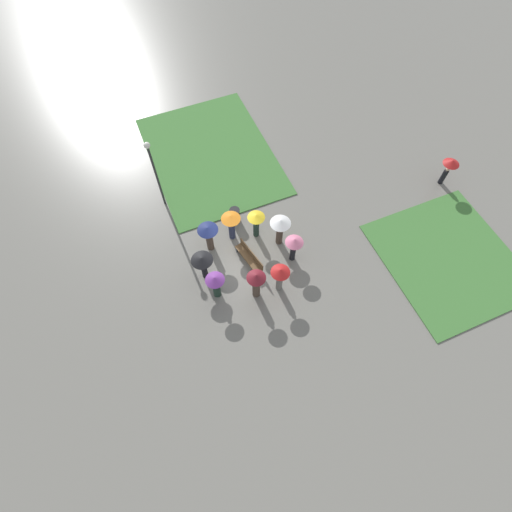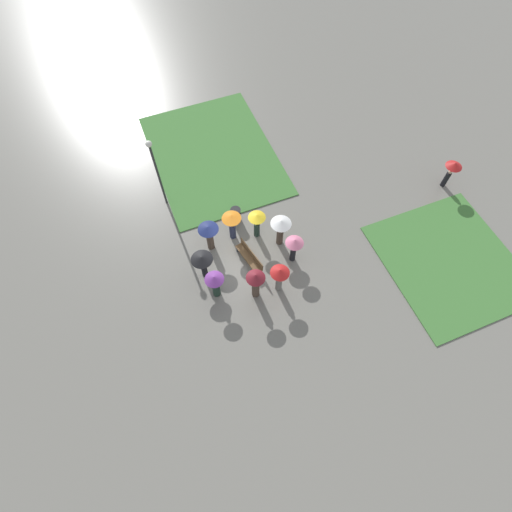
# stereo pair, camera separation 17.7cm
# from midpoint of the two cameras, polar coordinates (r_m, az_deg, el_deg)

# --- Properties ---
(ground_plane) EXTENTS (90.00, 90.00, 0.00)m
(ground_plane) POSITION_cam_midpoint_polar(r_m,az_deg,el_deg) (20.83, -2.52, -0.16)
(ground_plane) COLOR slate
(lawn_patch_near) EXTENTS (9.58, 7.10, 0.06)m
(lawn_patch_near) POSITION_cam_midpoint_polar(r_m,az_deg,el_deg) (25.38, -6.61, 14.13)
(lawn_patch_near) COLOR #427A38
(lawn_patch_near) RESTS_ON ground_plane
(lawn_patch_far) EXTENTS (7.12, 6.55, 0.06)m
(lawn_patch_far) POSITION_cam_midpoint_polar(r_m,az_deg,el_deg) (23.00, 25.63, -0.33)
(lawn_patch_far) COLOR #427A38
(lawn_patch_far) RESTS_ON ground_plane
(park_bench) EXTENTS (2.01, 0.82, 0.90)m
(park_bench) POSITION_cam_midpoint_polar(r_m,az_deg,el_deg) (20.27, -1.13, -0.14)
(park_bench) COLOR brown
(park_bench) RESTS_ON ground_plane
(lamp_post) EXTENTS (0.32, 0.32, 4.59)m
(lamp_post) POSITION_cam_midpoint_polar(r_m,az_deg,el_deg) (21.20, -14.62, 12.13)
(lamp_post) COLOR #2D2D30
(lamp_post) RESTS_ON ground_plane
(trash_bin) EXTENTS (0.57, 0.57, 0.88)m
(trash_bin) POSITION_cam_midpoint_polar(r_m,az_deg,el_deg) (21.79, -3.28, 5.87)
(trash_bin) COLOR #232326
(trash_bin) RESTS_ON ground_plane
(crowd_person_yellow) EXTENTS (0.91, 0.91, 1.78)m
(crowd_person_yellow) POSITION_cam_midpoint_polar(r_m,az_deg,el_deg) (20.54, -0.22, 4.97)
(crowd_person_yellow) COLOR #1E3328
(crowd_person_yellow) RESTS_ON ground_plane
(crowd_person_maroon) EXTENTS (0.91, 0.91, 2.02)m
(crowd_person_maroon) POSITION_cam_midpoint_polar(r_m,az_deg,el_deg) (18.63, -0.24, -3.72)
(crowd_person_maroon) COLOR #47382D
(crowd_person_maroon) RESTS_ON ground_plane
(crowd_person_orange) EXTENTS (1.00, 1.00, 1.91)m
(crowd_person_orange) POSITION_cam_midpoint_polar(r_m,az_deg,el_deg) (20.39, -3.82, 4.86)
(crowd_person_orange) COLOR #282D47
(crowd_person_orange) RESTS_ON ground_plane
(crowd_person_white) EXTENTS (1.06, 1.06, 1.96)m
(crowd_person_white) POSITION_cam_midpoint_polar(r_m,az_deg,el_deg) (20.17, 3.22, 4.19)
(crowd_person_white) COLOR #47382D
(crowd_person_white) RESTS_ON ground_plane
(crowd_person_purple) EXTENTS (0.92, 0.92, 1.78)m
(crowd_person_purple) POSITION_cam_midpoint_polar(r_m,az_deg,el_deg) (18.87, -6.07, -3.90)
(crowd_person_purple) COLOR #1E3328
(crowd_person_purple) RESTS_ON ground_plane
(crowd_person_pink) EXTENTS (0.91, 0.91, 1.84)m
(crowd_person_pink) POSITION_cam_midpoint_polar(r_m,az_deg,el_deg) (19.69, 5.19, 1.67)
(crowd_person_pink) COLOR black
(crowd_person_pink) RESTS_ON ground_plane
(crowd_person_black) EXTENTS (1.07, 1.07, 1.76)m
(crowd_person_black) POSITION_cam_midpoint_polar(r_m,az_deg,el_deg) (19.31, -7.90, -0.92)
(crowd_person_black) COLOR black
(crowd_person_black) RESTS_ON ground_plane
(crowd_person_navy) EXTENTS (1.05, 1.05, 1.87)m
(crowd_person_navy) POSITION_cam_midpoint_polar(r_m,az_deg,el_deg) (20.19, -7.05, 3.12)
(crowd_person_navy) COLOR #47382D
(crowd_person_navy) RESTS_ON ground_plane
(crowd_person_red) EXTENTS (0.93, 0.93, 1.90)m
(crowd_person_red) POSITION_cam_midpoint_polar(r_m,az_deg,el_deg) (18.79, 3.19, -2.71)
(crowd_person_red) COLOR slate
(crowd_person_red) RESTS_ON ground_plane
(lone_walker_far_path) EXTENTS (0.91, 0.91, 1.83)m
(lone_walker_far_path) POSITION_cam_midpoint_polar(r_m,az_deg,el_deg) (25.14, 25.74, 11.50)
(lone_walker_far_path) COLOR black
(lone_walker_far_path) RESTS_ON ground_plane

